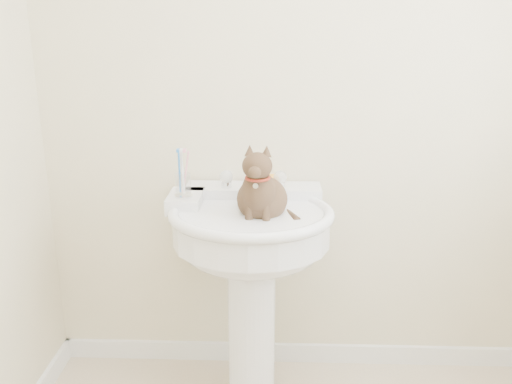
# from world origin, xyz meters

# --- Properties ---
(wall_back) EXTENTS (2.20, 0.00, 2.50)m
(wall_back) POSITION_xyz_m (0.00, 1.10, 1.25)
(wall_back) COLOR beige
(wall_back) RESTS_ON ground
(baseboard_back) EXTENTS (2.20, 0.02, 0.09)m
(baseboard_back) POSITION_xyz_m (0.00, 1.09, 0.04)
(baseboard_back) COLOR white
(baseboard_back) RESTS_ON floor
(pedestal_sink) EXTENTS (0.64, 0.63, 0.89)m
(pedestal_sink) POSITION_xyz_m (-0.20, 0.81, 0.70)
(pedestal_sink) COLOR white
(pedestal_sink) RESTS_ON floor
(faucet) EXTENTS (0.28, 0.12, 0.14)m
(faucet) POSITION_xyz_m (-0.20, 0.97, 0.93)
(faucet) COLOR silver
(faucet) RESTS_ON pedestal_sink
(soap_bar) EXTENTS (0.10, 0.08, 0.03)m
(soap_bar) POSITION_xyz_m (-0.14, 1.06, 0.90)
(soap_bar) COLOR orange
(soap_bar) RESTS_ON pedestal_sink
(toothbrush_cup) EXTENTS (0.07, 0.07, 0.19)m
(toothbrush_cup) POSITION_xyz_m (-0.46, 0.85, 0.94)
(toothbrush_cup) COLOR silver
(toothbrush_cup) RESTS_ON pedestal_sink
(cat) EXTENTS (0.21, 0.26, 0.39)m
(cat) POSITION_xyz_m (-0.16, 0.79, 0.92)
(cat) COLOR brown
(cat) RESTS_ON pedestal_sink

